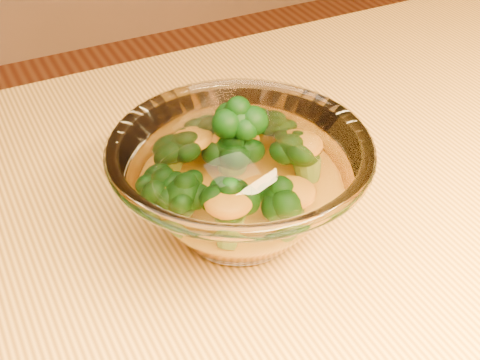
% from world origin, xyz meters
% --- Properties ---
extents(glass_bowl, '(0.19, 0.19, 0.08)m').
position_xyz_m(glass_bowl, '(-0.01, 0.10, 0.79)').
color(glass_bowl, white).
rests_on(glass_bowl, table).
extents(cheese_sauce, '(0.11, 0.11, 0.03)m').
position_xyz_m(cheese_sauce, '(-0.01, 0.10, 0.78)').
color(cheese_sauce, orange).
rests_on(cheese_sauce, glass_bowl).
extents(broccoli_heap, '(0.13, 0.13, 0.07)m').
position_xyz_m(broccoli_heap, '(-0.01, 0.10, 0.81)').
color(broccoli_heap, black).
rests_on(broccoli_heap, cheese_sauce).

